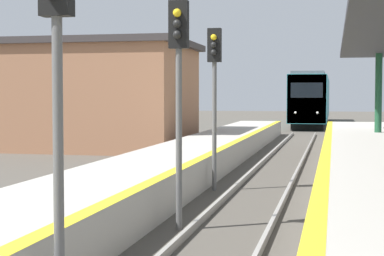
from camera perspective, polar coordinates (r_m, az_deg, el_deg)
train at (r=56.66m, az=10.62°, el=2.51°), size 2.76×22.63×4.29m
signal_near at (r=7.38m, az=-11.94°, el=6.54°), size 0.36×0.31×4.37m
signal_mid at (r=12.19m, az=-1.20°, el=5.17°), size 0.36×0.31×4.37m
signal_far at (r=17.25m, az=2.00°, el=4.52°), size 0.36×0.31×4.37m
station_building at (r=32.10m, az=-11.91°, el=2.88°), size 13.37×7.41×5.12m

